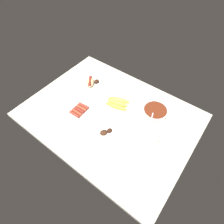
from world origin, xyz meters
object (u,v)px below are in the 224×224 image
Objects in this scene: bowl_chili at (155,112)px; banana_bunch at (117,103)px; plate_grilled_meat at (104,133)px; plate_sausages at (80,111)px; bowl_coleslaw at (152,134)px; plate_hotdog_assembled at (91,83)px.

banana_bunch is at bearing 18.39° from bowl_chili.
plate_sausages is at bearing -9.08° from plate_grilled_meat.
bowl_coleslaw is (-52.35, -12.89, 2.54)cm from plate_sausages.
plate_hotdog_assembled is at bearing -12.04° from bowl_coleslaw.
bowl_chili is (-18.40, -35.85, 1.80)cm from plate_grilled_meat.
plate_hotdog_assembled is at bearing -7.62° from banana_bunch.
plate_sausages is 54.81cm from bowl_chili.
plate_sausages is 1.20× the size of bowl_chili.
plate_sausages is 29.58cm from plate_hotdog_assembled.
banana_bunch is (-17.75, -22.68, 0.68)cm from plate_sausages.
bowl_chili is 0.77× the size of plate_hotdog_assembled.
plate_grilled_meat is 40.34cm from bowl_chili.
bowl_coleslaw reaches higher than plate_hotdog_assembled.
bowl_chili reaches higher than plate_grilled_meat.
bowl_chili is 20.27cm from bowl_coleslaw.
bowl_coleslaw reaches higher than banana_bunch.
banana_bunch is (8.57, -26.88, 0.88)cm from plate_grilled_meat.
plate_hotdog_assembled reaches higher than plate_grilled_meat.
plate_sausages is 53.98cm from bowl_coleslaw.
banana_bunch is 1.04× the size of bowl_chili.
bowl_coleslaw is at bearing -146.71° from plate_grilled_meat.
plate_grilled_meat reaches higher than banana_bunch.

